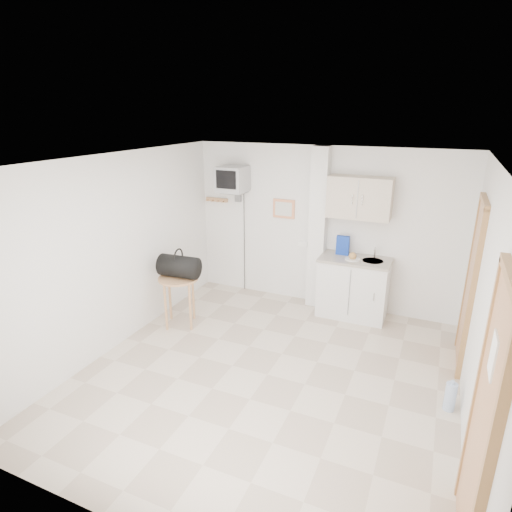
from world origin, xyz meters
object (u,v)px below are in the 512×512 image
at_px(duffel_bag, 179,266).
at_px(water_bottle, 450,397).
at_px(crt_television, 232,180).
at_px(round_table, 179,285).

distance_m(duffel_bag, water_bottle, 3.73).
bearing_deg(duffel_bag, water_bottle, -11.41).
xyz_separation_m(crt_television, duffel_bag, (-0.20, -1.32, -1.04)).
distance_m(round_table, water_bottle, 3.69).
bearing_deg(crt_television, water_bottle, -28.03).
height_order(crt_television, water_bottle, crt_television).
xyz_separation_m(duffel_bag, water_bottle, (3.63, -0.50, -0.74)).
bearing_deg(duffel_bag, crt_television, 78.07).
height_order(duffel_bag, water_bottle, duffel_bag).
bearing_deg(crt_television, duffel_bag, -98.41).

